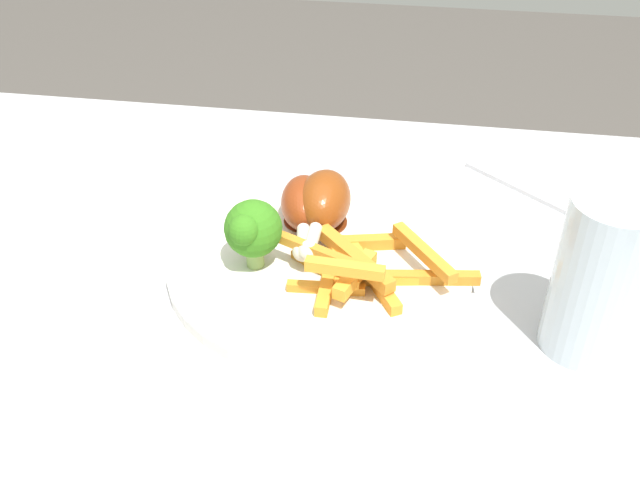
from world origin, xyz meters
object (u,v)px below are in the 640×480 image
Objects in this scene: dining_table at (238,380)px; dinner_plate at (320,263)px; broccoli_floret_front at (253,228)px; water_glass at (599,278)px; chicken_drumstick_near at (323,203)px; fork at (540,197)px; carrot_fries_pile at (363,266)px; chicken_drumstick_far at (304,206)px.

dining_table is 0.15m from dinner_plate.
water_glass is (0.28, -0.05, 0.02)m from broccoli_floret_front.
dining_table is 3.78× the size of dinner_plate.
broccoli_floret_front is 0.52× the size of chicken_drumstick_near.
water_glass is (0.01, -0.22, 0.07)m from fork.
broccoli_floret_front is 0.10m from carrot_fries_pile.
carrot_fries_pile is 0.24m from fork.
carrot_fries_pile is 1.42× the size of water_glass.
water_glass is at bearing -3.48° from dining_table.
water_glass reaches higher than chicken_drumstick_near.
fork is (0.28, 0.20, 0.11)m from dining_table.
dining_table is 5.40× the size of carrot_fries_pile.
broccoli_floret_front is at bearing -160.88° from dinner_plate.
water_glass is at bearing -9.15° from broccoli_floret_front.
fork is (0.21, 0.15, -0.00)m from dinner_plate.
carrot_fries_pile is at bearing 85.81° from fork.
dinner_plate is at bearing 163.95° from water_glass.
chicken_drumstick_far is at bearing -174.08° from chicken_drumstick_near.
chicken_drumstick_far is at bearing 63.40° from fork.
chicken_drumstick_near is (-0.01, 0.05, 0.03)m from dinner_plate.
water_glass is at bearing -26.96° from chicken_drumstick_near.
carrot_fries_pile reaches higher than dining_table.
broccoli_floret_front reaches higher than chicken_drumstick_far.
dining_table is 16.02× the size of broccoli_floret_front.
dinner_plate is 4.24× the size of broccoli_floret_front.
chicken_drumstick_far is at bearing 155.13° from water_glass.
broccoli_floret_front is 0.34× the size of fork.
broccoli_floret_front is at bearing 177.98° from carrot_fries_pile.
chicken_drumstick_far is (-0.02, 0.05, 0.03)m from dinner_plate.
fork reaches higher than dining_table.
chicken_drumstick_far is 0.90× the size of water_glass.
chicken_drumstick_far reaches higher than fork.
dinner_plate is 1.46× the size of fork.
broccoli_floret_front is 0.28m from water_glass.
broccoli_floret_front is at bearing 170.85° from water_glass.
dining_table is at bearing -124.58° from chicken_drumstick_near.
chicken_drumstick_near is at bearing 153.04° from water_glass.
dining_table is 0.36m from fork.
broccoli_floret_front is 0.34× the size of carrot_fries_pile.
dinner_plate is 2.03× the size of water_glass.
carrot_fries_pile is 1.58× the size of chicken_drumstick_far.
broccoli_floret_front reaches higher than chicken_drumstick_near.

